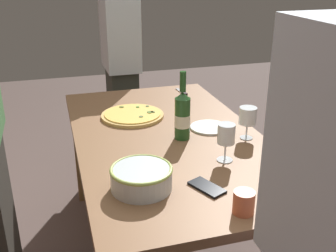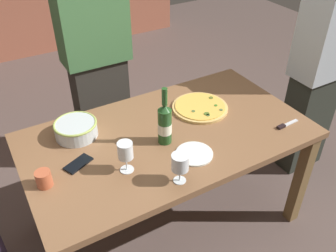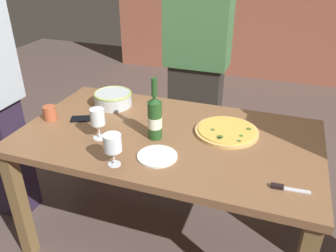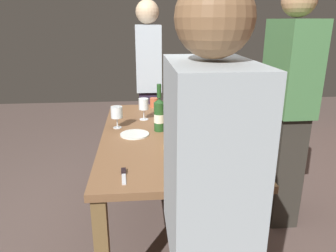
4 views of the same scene
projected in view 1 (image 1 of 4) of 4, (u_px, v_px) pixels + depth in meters
dining_table at (168, 152)px, 2.03m from camera, size 1.60×0.90×0.75m
pizza at (133, 115)px, 2.22m from camera, size 0.34×0.34×0.03m
serving_bowl at (141, 177)px, 1.52m from camera, size 0.24×0.24×0.09m
wine_bottle at (182, 115)px, 1.92m from camera, size 0.08×0.08×0.33m
wine_glass_near_pizza at (248, 117)px, 1.92m from camera, size 0.08×0.08×0.16m
wine_glass_by_bottle at (226, 136)px, 1.70m from camera, size 0.08×0.08×0.17m
cup_amber at (244, 202)px, 1.37m from camera, size 0.07×0.07×0.08m
side_plate at (209, 127)px, 2.08m from camera, size 0.20×0.20×0.01m
cell_phone at (208, 187)px, 1.53m from camera, size 0.16×0.12×0.01m
pizza_knife at (183, 93)px, 2.61m from camera, size 0.16×0.03×0.02m
person_guest_right at (121, 65)px, 3.05m from camera, size 0.40×0.24×1.61m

